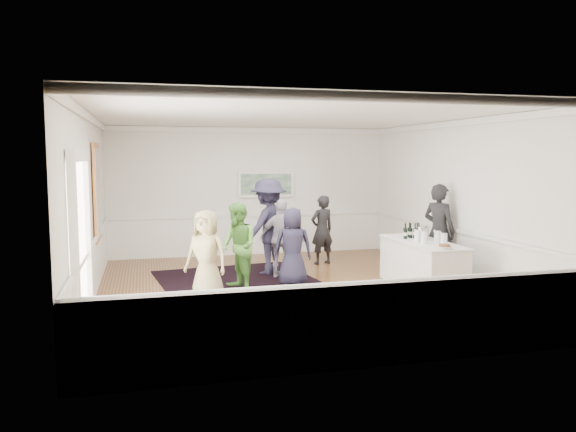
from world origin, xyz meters
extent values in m
plane|color=brown|center=(0.00, 0.00, 0.00)|extent=(8.00, 8.00, 0.00)
cube|color=white|center=(0.00, 0.00, 3.20)|extent=(7.00, 8.00, 0.02)
cube|color=white|center=(-3.50, 0.00, 1.60)|extent=(0.02, 8.00, 3.20)
cube|color=white|center=(3.50, 0.00, 1.60)|extent=(0.02, 8.00, 3.20)
cube|color=white|center=(0.00, 4.00, 1.60)|extent=(7.00, 0.02, 3.20)
cube|color=white|center=(0.00, -4.00, 1.60)|extent=(7.00, 0.02, 3.20)
cube|color=#CE7C3C|center=(-3.46, 1.30, 1.80)|extent=(0.04, 1.25, 1.85)
cube|color=white|center=(-3.43, 1.30, 1.80)|extent=(0.01, 1.05, 1.65)
cube|color=white|center=(-3.43, -2.72, 1.20)|extent=(0.10, 0.14, 2.40)
cube|color=white|center=(-3.43, -1.08, 1.20)|extent=(0.10, 0.14, 2.40)
cube|color=white|center=(-3.43, -1.90, 2.48)|extent=(0.10, 1.78, 0.16)
cube|color=white|center=(-3.46, -1.90, 1.20)|extent=(0.02, 1.50, 2.40)
cube|color=white|center=(0.40, 3.95, 1.78)|extent=(1.44, 0.05, 0.66)
cube|color=#235D38|center=(0.40, 3.92, 1.78)|extent=(1.30, 0.01, 0.52)
cube|color=black|center=(-0.77, 0.57, 0.01)|extent=(3.47, 4.27, 0.02)
cube|color=white|center=(2.46, -0.43, 0.44)|extent=(0.77, 2.13, 0.87)
cube|color=white|center=(2.46, -0.43, 0.88)|extent=(0.83, 2.19, 0.02)
imported|color=black|center=(3.20, 0.27, 0.96)|extent=(0.73, 0.84, 1.93)
imported|color=tan|center=(-1.58, -0.40, 0.79)|extent=(0.92, 0.84, 1.57)
imported|color=#5FAD45|center=(-0.94, 0.21, 0.82)|extent=(0.81, 0.93, 1.64)
imported|color=#B7AEC3|center=(0.11, 1.07, 0.81)|extent=(1.02, 0.81, 1.61)
imported|color=#232036|center=(-0.07, 1.53, 1.01)|extent=(1.50, 1.36, 2.02)
imported|color=black|center=(1.36, 2.29, 0.79)|extent=(0.66, 0.52, 1.59)
imported|color=#232036|center=(0.14, 0.35, 0.76)|extent=(0.79, 0.57, 1.51)
cylinder|color=#6EAA3C|center=(2.34, -0.72, 1.01)|extent=(0.12, 0.12, 0.24)
cylinder|color=#EB4C45|center=(2.62, -0.69, 1.01)|extent=(0.12, 0.12, 0.24)
cylinder|color=#5CAE3E|center=(2.33, -0.49, 1.01)|extent=(0.12, 0.12, 0.24)
cylinder|color=white|center=(2.57, -1.01, 1.01)|extent=(0.12, 0.12, 0.24)
cylinder|color=silver|center=(2.55, -0.24, 1.00)|extent=(0.26, 0.26, 0.25)
imported|color=white|center=(2.41, -1.33, 0.92)|extent=(0.25, 0.25, 0.06)
cylinder|color=brown|center=(2.41, -1.33, 0.94)|extent=(0.19, 0.19, 0.04)
camera|label=1|loc=(-2.58, -9.91, 2.46)|focal=35.00mm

